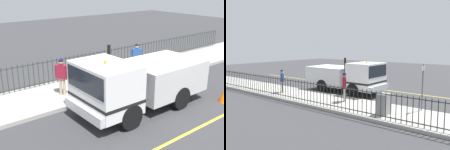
# 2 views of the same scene
# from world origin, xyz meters

# --- Properties ---
(ground_plane) EXTENTS (58.60, 58.60, 0.00)m
(ground_plane) POSITION_xyz_m (0.00, 0.00, 0.00)
(ground_plane) COLOR #38383A
(ground_plane) RESTS_ON ground
(sidewalk_slab) EXTENTS (3.10, 26.64, 0.16)m
(sidewalk_slab) POSITION_xyz_m (3.49, 0.00, 0.08)
(sidewalk_slab) COLOR #A3A099
(sidewalk_slab) RESTS_ON ground
(lane_marking) EXTENTS (0.12, 23.97, 0.01)m
(lane_marking) POSITION_xyz_m (-2.34, 0.00, 0.00)
(lane_marking) COLOR yellow
(lane_marking) RESTS_ON ground
(work_truck) EXTENTS (2.54, 5.81, 2.61)m
(work_truck) POSITION_xyz_m (0.28, 1.46, 1.27)
(work_truck) COLOR white
(work_truck) RESTS_ON ground
(worker_standing) EXTENTS (0.52, 0.47, 1.72)m
(worker_standing) POSITION_xyz_m (3.13, 3.24, 1.22)
(worker_standing) COLOR maroon
(worker_standing) RESTS_ON sidewalk_slab
(pedestrian_distant) EXTENTS (0.42, 0.52, 1.60)m
(pedestrian_distant) POSITION_xyz_m (3.71, -1.83, 1.14)
(pedestrian_distant) COLOR #264C99
(pedestrian_distant) RESTS_ON sidewalk_slab
(iron_fence) EXTENTS (0.04, 22.68, 1.27)m
(iron_fence) POSITION_xyz_m (4.80, -0.00, 0.81)
(iron_fence) COLOR #2D332D
(iron_fence) RESTS_ON sidewalk_slab
(utility_cabinet) EXTENTS (0.62, 0.49, 1.01)m
(utility_cabinet) POSITION_xyz_m (4.04, 6.35, 0.67)
(utility_cabinet) COLOR gray
(utility_cabinet) RESTS_ON sidewalk_slab
(traffic_cone) EXTENTS (0.52, 0.52, 0.74)m
(traffic_cone) POSITION_xyz_m (-1.64, -2.19, 0.37)
(traffic_cone) COLOR orange
(traffic_cone) RESTS_ON ground
(street_sign) EXTENTS (0.50, 0.10, 2.37)m
(street_sign) POSITION_xyz_m (2.21, 7.51, 1.64)
(street_sign) COLOR #4C4C4C
(street_sign) RESTS_ON sidewalk_slab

